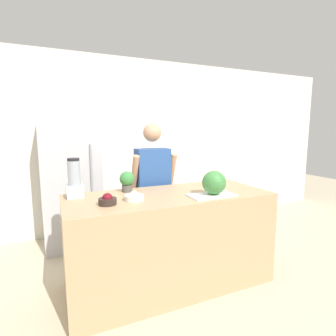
{
  "coord_description": "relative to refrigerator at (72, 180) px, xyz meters",
  "views": [
    {
      "loc": [
        -1.0,
        -1.85,
        1.54
      ],
      "look_at": [
        0.0,
        0.45,
        1.17
      ],
      "focal_mm": 28.0,
      "sensor_mm": 36.0,
      "label": 1
    }
  ],
  "objects": [
    {
      "name": "cutting_board",
      "position": [
        1.14,
        -1.58,
        0.05
      ],
      "size": [
        0.44,
        0.23,
        0.01
      ],
      "color": "white",
      "rests_on": "counter_island"
    },
    {
      "name": "bowl_cream",
      "position": [
        0.43,
        -1.43,
        0.07
      ],
      "size": [
        0.17,
        0.17,
        0.09
      ],
      "color": "white",
      "rests_on": "counter_island"
    },
    {
      "name": "blender",
      "position": [
        -0.04,
        -1.12,
        0.19
      ],
      "size": [
        0.15,
        0.15,
        0.36
      ],
      "color": "#B7B7BC",
      "rests_on": "counter_island"
    },
    {
      "name": "ground_plane",
      "position": [
        0.81,
        -1.76,
        -0.88
      ],
      "size": [
        14.0,
        14.0,
        0.0
      ],
      "primitive_type": "plane",
      "color": "beige"
    },
    {
      "name": "potted_plant",
      "position": [
        0.46,
        -1.1,
        0.15
      ],
      "size": [
        0.15,
        0.15,
        0.21
      ],
      "color": "#514C47",
      "rests_on": "counter_island"
    },
    {
      "name": "wall_back",
      "position": [
        0.81,
        0.38,
        0.42
      ],
      "size": [
        8.0,
        0.06,
        2.6
      ],
      "color": "silver",
      "rests_on": "ground_plane"
    },
    {
      "name": "person",
      "position": [
        0.85,
        -0.77,
        -0.05
      ],
      "size": [
        0.53,
        0.26,
        1.61
      ],
      "color": "#4C608C",
      "rests_on": "ground_plane"
    },
    {
      "name": "refrigerator",
      "position": [
        0.0,
        0.0,
        0.0
      ],
      "size": [
        0.71,
        0.68,
        1.76
      ],
      "color": "#B7B7BC",
      "rests_on": "ground_plane"
    },
    {
      "name": "watermelon",
      "position": [
        1.17,
        -1.58,
        0.17
      ],
      "size": [
        0.22,
        0.22,
        0.22
      ],
      "color": "#3D7F3D",
      "rests_on": "cutting_board"
    },
    {
      "name": "bowl_cherries",
      "position": [
        0.19,
        -1.48,
        0.08
      ],
      "size": [
        0.15,
        0.15,
        0.1
      ],
      "color": "#2D231E",
      "rests_on": "counter_island"
    },
    {
      "name": "counter_island",
      "position": [
        0.81,
        -1.36,
        -0.42
      ],
      "size": [
        1.96,
        0.81,
        0.92
      ],
      "color": "tan",
      "rests_on": "ground_plane"
    }
  ]
}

